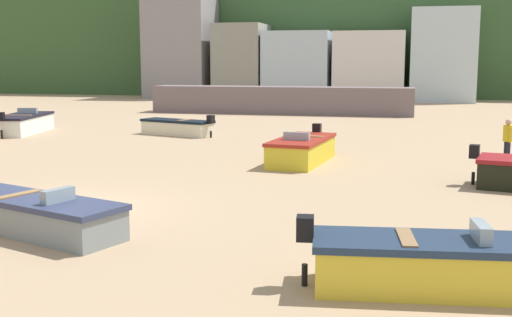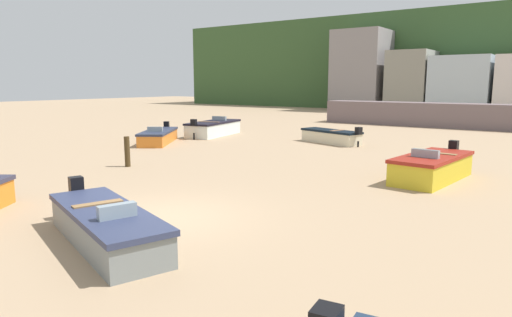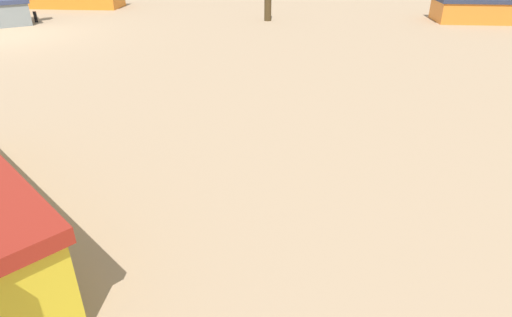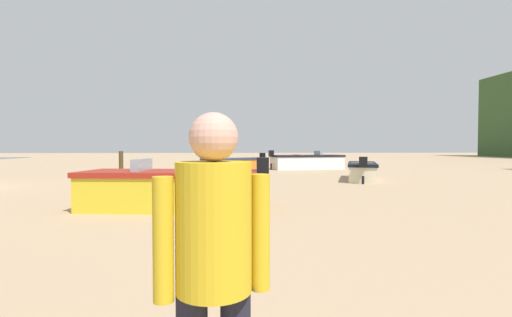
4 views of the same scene
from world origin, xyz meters
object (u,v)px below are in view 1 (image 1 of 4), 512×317
Objects in this scene: boat_grey_1 at (35,215)px; boat_cream_3 at (178,127)px; boat_yellow_6 at (435,264)px; boat_white_2 at (22,124)px; boat_yellow_4 at (302,150)px; beach_walker_foreground at (508,138)px.

boat_grey_1 is 18.32m from boat_cream_3.
boat_grey_1 is 8.37m from boat_yellow_6.
boat_cream_3 is at bearing -156.49° from boat_yellow_6.
boat_yellow_6 reaches higher than boat_cream_3.
boat_white_2 is 16.76m from boat_yellow_4.
boat_white_2 is at bearing 114.61° from boat_cream_3.
boat_cream_3 is (-3.40, 18.00, -0.01)m from boat_grey_1.
boat_cream_3 is 0.97× the size of boat_yellow_6.
boat_white_2 reaches higher than boat_grey_1.
boat_yellow_4 is at bearing -33.67° from boat_white_2.
boat_grey_1 is 11.52m from boat_yellow_4.
boat_yellow_4 is at bearing -93.85° from beach_walker_foreground.
boat_white_2 is (-11.50, 17.11, 0.08)m from boat_grey_1.
beach_walker_foreground is at bearing 156.63° from boat_grey_1.
boat_white_2 reaches higher than boat_yellow_4.
boat_cream_3 is 15.72m from beach_walker_foreground.
boat_grey_1 is 1.12× the size of boat_cream_3.
boat_white_2 is 27.21m from boat_yellow_6.
boat_yellow_4 is (7.42, -7.20, 0.07)m from boat_cream_3.
boat_grey_1 is 1.09× the size of boat_yellow_6.
boat_yellow_6 is (19.71, -18.76, -0.04)m from boat_white_2.
boat_yellow_6 is at bearing 97.79° from boat_grey_1.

